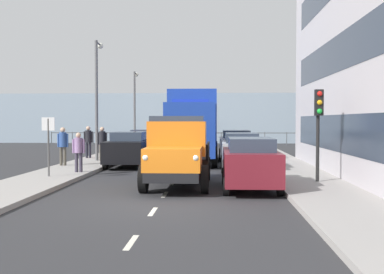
% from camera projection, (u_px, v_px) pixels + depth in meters
% --- Properties ---
extents(ground_plane, '(80.00, 80.00, 0.00)m').
position_uv_depth(ground_plane, '(184.00, 167.00, 23.13)').
color(ground_plane, '#2D2D30').
extents(sidewalk_left, '(2.49, 42.32, 0.15)m').
position_uv_depth(sidewalk_left, '(285.00, 166.00, 22.87)').
color(sidewalk_left, '#9E9993').
rests_on(sidewalk_left, ground_plane).
extents(sidewalk_right, '(2.49, 42.32, 0.15)m').
position_uv_depth(sidewalk_right, '(86.00, 165.00, 23.38)').
color(sidewalk_right, '#9E9993').
rests_on(sidewalk_right, ground_plane).
extents(road_centreline_markings, '(0.12, 39.22, 0.01)m').
position_uv_depth(road_centreline_markings, '(184.00, 167.00, 23.08)').
color(road_centreline_markings, silver).
rests_on(road_centreline_markings, ground_plane).
extents(sea_horizon, '(80.00, 0.80, 5.00)m').
position_uv_depth(sea_horizon, '(201.00, 118.00, 47.15)').
color(sea_horizon, '#8C9EAD').
rests_on(sea_horizon, ground_plane).
extents(seawall_railing, '(28.08, 0.08, 1.20)m').
position_uv_depth(seawall_railing, '(200.00, 135.00, 43.62)').
color(seawall_railing, '#4C5156').
rests_on(seawall_railing, ground_plane).
extents(truck_vintage_orange, '(2.17, 5.64, 2.43)m').
position_uv_depth(truck_vintage_orange, '(177.00, 153.00, 16.03)').
color(truck_vintage_orange, black).
rests_on(truck_vintage_orange, ground_plane).
extents(lorry_cargo_blue, '(2.58, 8.20, 3.87)m').
position_uv_depth(lorry_cargo_blue, '(194.00, 124.00, 25.45)').
color(lorry_cargo_blue, '#193899').
rests_on(lorry_cargo_blue, ground_plane).
extents(car_maroon_kerbside_near, '(1.81, 4.07, 1.72)m').
position_uv_depth(car_maroon_kerbside_near, '(250.00, 163.00, 15.42)').
color(car_maroon_kerbside_near, maroon).
rests_on(car_maroon_kerbside_near, ground_plane).
extents(car_silver_kerbside_1, '(1.81, 3.88, 1.72)m').
position_uv_depth(car_silver_kerbside_1, '(241.00, 151.00, 21.29)').
color(car_silver_kerbside_1, '#B7BABF').
rests_on(car_silver_kerbside_1, ground_plane).
extents(car_white_kerbside_2, '(1.92, 4.13, 1.72)m').
position_uv_depth(car_white_kerbside_2, '(236.00, 145.00, 27.03)').
color(car_white_kerbside_2, white).
rests_on(car_white_kerbside_2, ground_plane).
extents(car_black_oppositeside_0, '(1.93, 4.16, 1.72)m').
position_uv_depth(car_black_oppositeside_0, '(129.00, 149.00, 23.07)').
color(car_black_oppositeside_0, black).
rests_on(car_black_oppositeside_0, ground_plane).
extents(car_red_oppositeside_1, '(1.97, 4.51, 1.72)m').
position_uv_depth(car_red_oppositeside_1, '(146.00, 143.00, 28.54)').
color(car_red_oppositeside_1, '#B21E1E').
rests_on(car_red_oppositeside_1, ground_plane).
extents(pedestrian_in_dark_coat, '(0.53, 0.34, 1.63)m').
position_uv_depth(pedestrian_in_dark_coat, '(79.00, 149.00, 19.41)').
color(pedestrian_in_dark_coat, '#383342').
rests_on(pedestrian_in_dark_coat, sidewalk_right).
extents(pedestrian_strolling, '(0.53, 0.34, 1.81)m').
position_uv_depth(pedestrian_strolling, '(63.00, 143.00, 22.25)').
color(pedestrian_strolling, '#4C473D').
rests_on(pedestrian_strolling, sidewalk_right).
extents(pedestrian_couple_b, '(0.53, 0.34, 1.79)m').
position_uv_depth(pedestrian_couple_b, '(102.00, 141.00, 24.93)').
color(pedestrian_couple_b, '#4C473D').
rests_on(pedestrian_couple_b, sidewalk_right).
extents(pedestrian_near_railing, '(0.53, 0.34, 1.80)m').
position_uv_depth(pedestrian_near_railing, '(88.00, 139.00, 26.75)').
color(pedestrian_near_railing, black).
rests_on(pedestrian_near_railing, sidewalk_right).
extents(traffic_light_near, '(0.28, 0.41, 3.20)m').
position_uv_depth(traffic_light_near, '(319.00, 115.00, 16.30)').
color(traffic_light_near, black).
rests_on(traffic_light_near, sidewalk_left).
extents(lamp_post_promenade, '(0.32, 1.14, 6.38)m').
position_uv_depth(lamp_post_promenade, '(97.00, 89.00, 25.09)').
color(lamp_post_promenade, '#59595B').
rests_on(lamp_post_promenade, sidewalk_right).
extents(lamp_post_far, '(0.32, 1.14, 5.91)m').
position_uv_depth(lamp_post_far, '(135.00, 102.00, 36.56)').
color(lamp_post_far, '#59595B').
rests_on(lamp_post_far, sidewalk_right).
extents(street_sign, '(0.50, 0.07, 2.25)m').
position_uv_depth(street_sign, '(48.00, 136.00, 17.93)').
color(street_sign, '#4C4C4C').
rests_on(street_sign, sidewalk_right).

